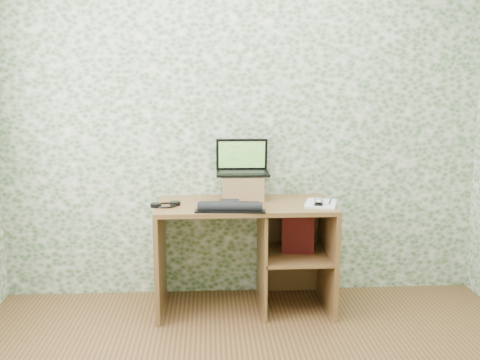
{
  "coord_description": "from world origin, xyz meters",
  "views": [
    {
      "loc": [
        -0.24,
        -2.13,
        1.55
      ],
      "look_at": [
        -0.04,
        1.39,
        0.92
      ],
      "focal_mm": 40.0,
      "sensor_mm": 36.0,
      "label": 1
    }
  ],
  "objects": [
    {
      "name": "keyboard",
      "position": [
        -0.11,
        1.25,
        0.77
      ],
      "size": [
        0.46,
        0.26,
        0.06
      ],
      "rotation": [
        0.0,
        0.0,
        -0.07
      ],
      "color": "black",
      "rests_on": "desk"
    },
    {
      "name": "riser",
      "position": [
        -0.01,
        1.58,
        0.84
      ],
      "size": [
        0.3,
        0.25,
        0.17
      ],
      "primitive_type": "cube",
      "rotation": [
        0.0,
        0.0,
        -0.02
      ],
      "color": "olive",
      "rests_on": "desk"
    },
    {
      "name": "red_box",
      "position": [
        0.37,
        1.44,
        0.52
      ],
      "size": [
        0.23,
        0.1,
        0.27
      ],
      "primitive_type": "cube",
      "rotation": [
        0.0,
        0.0,
        -0.13
      ],
      "color": "maroon",
      "rests_on": "desk"
    },
    {
      "name": "headphones",
      "position": [
        -0.54,
        1.38,
        0.76
      ],
      "size": [
        0.2,
        0.19,
        0.03
      ],
      "rotation": [
        0.0,
        0.0,
        0.39
      ],
      "color": "black",
      "rests_on": "desk"
    },
    {
      "name": "mouse",
      "position": [
        0.48,
        1.31,
        0.78
      ],
      "size": [
        0.09,
        0.12,
        0.04
      ],
      "primitive_type": "ellipsoid",
      "rotation": [
        0.0,
        0.0,
        -0.26
      ],
      "color": "#B4B4B7",
      "rests_on": "notepad"
    },
    {
      "name": "desk",
      "position": [
        0.08,
        1.47,
        0.48
      ],
      "size": [
        1.2,
        0.6,
        0.75
      ],
      "color": "brown",
      "rests_on": "floor"
    },
    {
      "name": "pen",
      "position": [
        0.58,
        1.39,
        0.77
      ],
      "size": [
        0.05,
        0.14,
        0.01
      ],
      "primitive_type": "cylinder",
      "rotation": [
        1.57,
        0.0,
        -0.27
      ],
      "color": "black",
      "rests_on": "notepad"
    },
    {
      "name": "laptop",
      "position": [
        -0.01,
        1.62,
        0.98
      ],
      "size": [
        0.37,
        0.26,
        0.25
      ],
      "rotation": [
        0.0,
        0.0,
        -0.02
      ],
      "color": "black",
      "rests_on": "riser"
    },
    {
      "name": "notepad",
      "position": [
        0.51,
        1.37,
        0.76
      ],
      "size": [
        0.27,
        0.33,
        0.01
      ],
      "primitive_type": "cube",
      "rotation": [
        0.0,
        0.0,
        -0.29
      ],
      "color": "silver",
      "rests_on": "desk"
    },
    {
      "name": "wall_back",
      "position": [
        0.0,
        1.75,
        1.3
      ],
      "size": [
        3.5,
        0.0,
        3.5
      ],
      "primitive_type": "plane",
      "rotation": [
        1.57,
        0.0,
        0.0
      ],
      "color": "white",
      "rests_on": "ground"
    }
  ]
}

